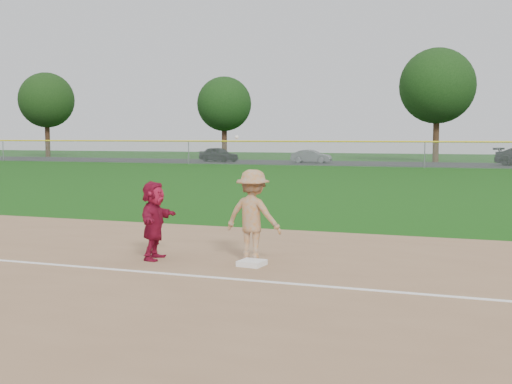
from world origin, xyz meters
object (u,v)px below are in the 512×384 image
(base_runner, at_px, (154,220))
(car_left, at_px, (219,154))
(first_base, at_px, (252,263))
(car_mid, at_px, (311,156))

(base_runner, relative_size, car_left, 0.38)
(first_base, xyz_separation_m, car_left, (-19.75, 44.94, 0.63))
(first_base, distance_m, base_runner, 2.15)
(first_base, bearing_deg, car_left, 113.72)
(first_base, height_order, car_left, car_left)
(first_base, relative_size, car_left, 0.11)
(first_base, xyz_separation_m, base_runner, (-2.02, -0.05, 0.72))
(first_base, relative_size, car_mid, 0.12)
(base_runner, xyz_separation_m, car_mid, (-8.70, 45.13, -0.19))
(base_runner, bearing_deg, car_left, 13.73)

